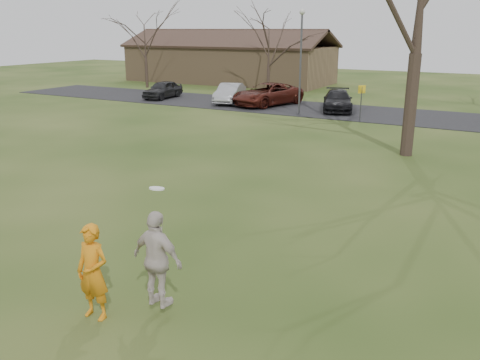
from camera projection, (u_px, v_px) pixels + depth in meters
name	position (u px, v px, depth m)	size (l,w,h in m)	color
ground	(141.00, 306.00, 9.76)	(120.00, 120.00, 0.00)	#1E380F
parking_strip	(406.00, 116.00, 30.72)	(62.00, 6.50, 0.04)	black
player_defender	(93.00, 272.00, 9.15)	(0.67, 0.44, 1.83)	orange
car_0	(163.00, 89.00, 38.43)	(1.56, 3.88, 1.32)	black
car_1	(230.00, 93.00, 35.96)	(1.46, 4.18, 1.38)	#A2A2A7
car_2	(267.00, 94.00, 34.89)	(2.52, 5.46, 1.52)	#4A1911
car_3	(338.00, 100.00, 32.64)	(1.81, 4.46, 1.30)	black
catching_play	(158.00, 259.00, 9.11)	(1.11, 0.51, 2.28)	beige
building	(229.00, 62.00, 50.31)	(20.60, 8.50, 5.14)	#8C6D4C
lamp_post	(301.00, 49.00, 30.26)	(0.34, 0.34, 6.27)	#47474C
sign_yellow	(361.00, 96.00, 28.72)	(0.35, 0.35, 2.08)	#47474C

